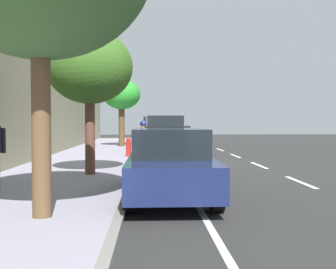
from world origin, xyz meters
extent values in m
plane|color=#2A2A2A|center=(0.00, 0.00, 0.00)|extent=(71.11, 71.11, 0.00)
cube|color=#948FA2|center=(3.59, 0.00, 0.06)|extent=(3.98, 44.44, 0.12)
cube|color=gray|center=(1.52, 0.00, 0.06)|extent=(0.16, 44.44, 0.12)
cube|color=white|center=(-3.15, -21.12, 0.00)|extent=(0.14, 2.20, 0.01)
cube|color=white|center=(-3.15, -16.92, 0.00)|extent=(0.14, 2.20, 0.01)
cube|color=white|center=(-3.15, -12.72, 0.00)|extent=(0.14, 2.20, 0.01)
cube|color=white|center=(-3.15, -8.52, 0.00)|extent=(0.14, 2.20, 0.01)
cube|color=white|center=(-3.15, -4.32, 0.00)|extent=(0.14, 2.20, 0.01)
cube|color=white|center=(-3.15, -0.12, 0.00)|extent=(0.14, 2.20, 0.01)
cube|color=white|center=(-3.15, 4.08, 0.00)|extent=(0.14, 2.20, 0.01)
cube|color=white|center=(0.05, 0.00, 0.00)|extent=(0.12, 44.44, 0.01)
cube|color=gray|center=(5.83, 0.00, 2.75)|extent=(0.50, 44.44, 5.51)
cube|color=#B7BABF|center=(0.49, -13.08, 0.78)|extent=(2.20, 4.81, 0.90)
cube|color=black|center=(0.49, -13.08, 1.61)|extent=(1.87, 3.20, 0.76)
cylinder|color=black|center=(1.46, -11.68, 0.38)|extent=(0.27, 0.77, 0.76)
cylinder|color=black|center=(-0.29, -11.57, 0.38)|extent=(0.27, 0.77, 0.76)
cylinder|color=black|center=(1.27, -14.59, 0.38)|extent=(0.27, 0.77, 0.76)
cylinder|color=black|center=(-0.47, -14.48, 0.38)|extent=(0.27, 0.77, 0.76)
cube|color=#1E512D|center=(0.35, -5.50, 0.75)|extent=(2.26, 5.40, 0.80)
cube|color=black|center=(0.30, -4.57, 1.55)|extent=(1.81, 1.60, 0.80)
cube|color=#1E512D|center=(0.42, -6.69, 1.21)|extent=(2.01, 2.75, 0.12)
cylinder|color=black|center=(1.15, -3.81, 0.40)|extent=(0.27, 0.81, 0.80)
cylinder|color=black|center=(-0.65, -3.91, 0.40)|extent=(0.27, 0.81, 0.80)
cylinder|color=black|center=(1.34, -7.09, 0.40)|extent=(0.27, 0.81, 0.80)
cylinder|color=black|center=(-0.46, -7.19, 0.40)|extent=(0.27, 0.81, 0.80)
cube|color=maroon|center=(0.38, 0.43, 0.60)|extent=(1.88, 4.45, 0.64)
cube|color=black|center=(0.38, 0.43, 1.22)|extent=(1.61, 2.14, 0.60)
cylinder|color=black|center=(1.22, 1.77, 0.33)|extent=(0.24, 0.67, 0.66)
cylinder|color=black|center=(-0.39, 1.82, 0.33)|extent=(0.24, 0.67, 0.66)
cylinder|color=black|center=(1.15, -0.96, 0.33)|extent=(0.24, 0.67, 0.66)
cylinder|color=black|center=(-0.47, -0.91, 0.33)|extent=(0.24, 0.67, 0.66)
cube|color=navy|center=(0.58, 6.23, 0.60)|extent=(1.77, 4.40, 0.64)
cube|color=black|center=(0.58, 6.23, 1.22)|extent=(1.55, 2.10, 0.60)
cylinder|color=black|center=(1.39, 7.59, 0.33)|extent=(0.22, 0.66, 0.66)
cylinder|color=black|center=(-0.23, 7.59, 0.33)|extent=(0.22, 0.66, 0.66)
cylinder|color=black|center=(1.39, 4.86, 0.33)|extent=(0.22, 0.66, 0.66)
cylinder|color=black|center=(-0.23, 4.86, 0.33)|extent=(0.22, 0.66, 0.66)
torus|color=black|center=(0.67, -0.35, 0.36)|extent=(0.56, 0.52, 0.72)
torus|color=black|center=(1.44, 0.35, 0.36)|extent=(0.56, 0.52, 0.72)
cylinder|color=#197233|center=(0.95, -0.09, 0.45)|extent=(0.50, 0.46, 0.53)
cylinder|color=#197233|center=(1.22, 0.16, 0.44)|extent=(0.13, 0.12, 0.50)
cylinder|color=#197233|center=(0.99, -0.05, 0.70)|extent=(0.56, 0.52, 0.05)
cylinder|color=#197233|center=(1.31, 0.24, 0.28)|extent=(0.29, 0.26, 0.20)
cylinder|color=#197233|center=(1.35, 0.27, 0.52)|extent=(0.22, 0.20, 0.35)
cylinder|color=#197233|center=(0.69, -0.32, 0.53)|extent=(0.11, 0.10, 0.35)
cube|color=black|center=(1.26, 0.19, 0.73)|extent=(0.24, 0.24, 0.05)
cylinder|color=black|center=(0.72, -0.30, 0.76)|extent=(0.33, 0.36, 0.03)
cylinder|color=#C6B284|center=(1.17, -0.40, 0.42)|extent=(0.15, 0.15, 0.83)
cylinder|color=#C6B284|center=(1.34, -0.50, 0.42)|extent=(0.15, 0.15, 0.83)
cube|color=white|center=(1.25, -0.45, 1.13)|extent=(0.44, 0.40, 0.59)
cylinder|color=white|center=(1.03, -0.31, 1.10)|extent=(0.10, 0.10, 0.56)
cylinder|color=white|center=(1.47, -0.59, 1.10)|extent=(0.10, 0.10, 0.56)
sphere|color=#C07660|center=(1.25, -0.45, 1.54)|extent=(0.23, 0.23, 0.23)
sphere|color=navy|center=(1.25, -0.45, 1.58)|extent=(0.26, 0.26, 0.26)
cube|color=black|center=(1.36, -0.28, 1.15)|extent=(0.35, 0.31, 0.44)
cylinder|color=brown|center=(2.76, -10.13, 1.42)|extent=(0.38, 0.38, 2.60)
ellipsoid|color=green|center=(2.76, -10.13, 3.36)|extent=(2.34, 2.34, 1.88)
cylinder|color=brown|center=(2.76, 3.06, 1.35)|extent=(0.29, 0.29, 2.46)
ellipsoid|color=#386421|center=(2.76, 3.06, 3.27)|extent=(2.52, 2.52, 2.16)
cylinder|color=brown|center=(2.76, 8.32, 1.71)|extent=(0.31, 0.31, 3.17)
cylinder|color=black|center=(4.35, 5.59, 1.24)|extent=(0.10, 0.10, 0.57)
cylinder|color=red|center=(1.95, -2.86, 0.47)|extent=(0.22, 0.22, 0.70)
sphere|color=red|center=(1.95, -2.86, 0.86)|extent=(0.20, 0.20, 0.20)
camera|label=1|loc=(1.00, 14.87, 1.68)|focal=42.73mm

